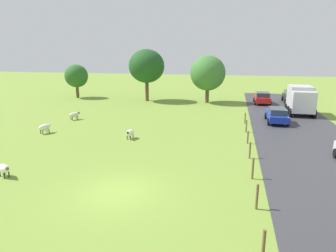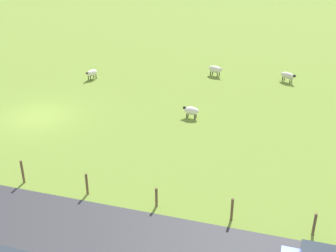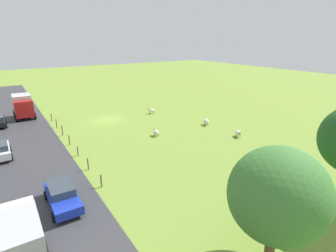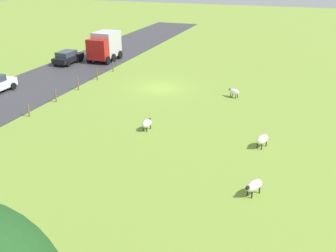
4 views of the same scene
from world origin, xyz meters
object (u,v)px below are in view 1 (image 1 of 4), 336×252
Objects in this scene: sheep_1 at (130,133)px; tree_0 at (147,66)px; car_0 at (291,96)px; tree_1 at (76,76)px; truck_0 at (301,100)px; sheep_0 at (74,115)px; sheep_2 at (45,127)px; car_2 at (262,98)px; car_4 at (277,115)px; tree_2 at (208,73)px; sheep_3 at (4,169)px.

tree_0 is at bearing 101.92° from sheep_1.
sheep_1 is 0.25× the size of car_0.
tree_1 is 31.66m from truck_0.
tree_1 reaches higher than sheep_0.
sheep_2 reaches higher than sheep_0.
car_0 is at bearing 28.19° from car_2.
car_0 reaches higher than sheep_2.
car_4 is at bearing -33.13° from tree_0.
tree_2 is 1.49× the size of truck_0.
car_4 is (-3.59, -13.43, -0.07)m from car_0.
sheep_0 is 0.25× the size of tree_1.
tree_2 is at bearing 150.04° from truck_0.
truck_0 reaches higher than car_0.
truck_0 reaches higher than sheep_3.
truck_0 is (30.90, -6.68, -1.56)m from tree_1.
car_2 reaches higher than sheep_0.
tree_1 is (-15.38, 19.79, 2.81)m from sheep_1.
tree_1 is at bearing 110.82° from sheep_3.
car_2 is (7.42, 0.25, -3.18)m from tree_2.
tree_2 reaches higher than car_0.
tree_2 is at bearing -1.06° from tree_1.
sheep_1 is 7.85m from sheep_2.
tree_0 reaches higher than sheep_0.
car_2 is at bearing 1.57° from tree_0.
tree_1 is at bearing 179.74° from car_2.
sheep_3 is 30.87m from tree_1.
car_4 is (16.95, 17.37, 0.33)m from sheep_3.
car_0 reaches higher than sheep_3.
truck_0 reaches higher than sheep_0.
tree_0 is 1.69× the size of car_0.
car_0 is at bearing 7.42° from tree_0.
sheep_2 is 22.01m from car_4.
car_0 is at bearing 53.65° from sheep_1.
sheep_3 is at bearing -123.69° from car_0.
car_0 is 4.62m from car_2.
sheep_0 is at bearing -162.20° from truck_0.
tree_0 is 1.79× the size of car_2.
sheep_1 is 0.22× the size of tree_1.
car_4 is at bearing -104.95° from car_0.
tree_1 reaches higher than truck_0.
sheep_2 is at bearing -101.15° from tree_0.
sheep_2 is 0.31× the size of car_2.
car_4 is (27.87, -11.37, -2.47)m from tree_1.
tree_0 is at bearing -178.43° from car_2.
tree_1 is at bearing 157.81° from car_4.
sheep_0 is 16.26m from tree_1.
sheep_2 is 0.28× the size of car_4.
sheep_3 is 0.26× the size of car_0.
sheep_3 is 0.22× the size of tree_1.
car_4 is at bearing -54.27° from tree_2.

